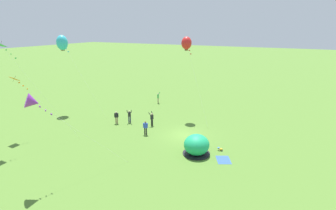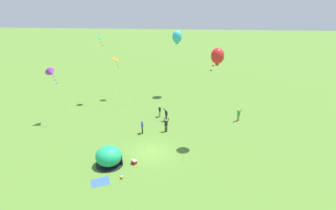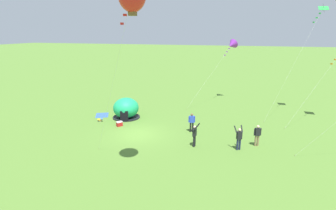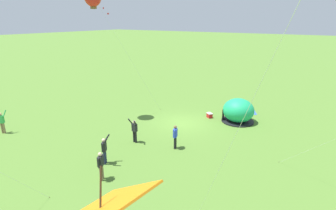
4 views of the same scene
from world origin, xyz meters
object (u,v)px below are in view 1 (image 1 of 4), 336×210
(kite_orange, at_px, (17,81))
(kite_green, at_px, (4,49))
(person_near_tent, at_px, (116,117))
(cooler_box, at_px, (200,142))
(kite_red, at_px, (186,43))
(kite_purple, at_px, (33,102))
(kite_cyan, at_px, (62,43))
(person_watching_sky, at_px, (152,118))
(toddler_crawling, at_px, (220,149))
(person_flying_kite, at_px, (158,97))
(person_arms_raised, at_px, (129,116))
(person_with_toddler, at_px, (145,127))
(popup_tent, at_px, (197,145))

(kite_orange, relative_size, kite_green, 0.65)
(person_near_tent, distance_m, kite_orange, 12.40)
(cooler_box, relative_size, kite_red, 0.06)
(kite_purple, bearing_deg, kite_cyan, 41.13)
(person_watching_sky, bearing_deg, toddler_crawling, -107.06)
(person_flying_kite, xyz_separation_m, kite_cyan, (-9.67, 10.68, 9.33))
(person_watching_sky, bearing_deg, kite_red, -21.58)
(person_arms_raised, relative_size, person_near_tent, 1.10)
(kite_orange, bearing_deg, person_near_tent, -40.53)
(person_near_tent, xyz_separation_m, kite_red, (7.27, -6.94, 9.47))
(person_with_toddler, relative_size, kite_green, 0.15)
(person_watching_sky, relative_size, kite_cyan, 0.17)
(kite_purple, bearing_deg, person_watching_sky, -5.51)
(kite_orange, bearing_deg, person_watching_sky, -50.19)
(person_with_toddler, xyz_separation_m, person_near_tent, (1.49, 5.49, 0.00))
(person_with_toddler, relative_size, kite_cyan, 0.15)
(kite_red, bearing_deg, person_arms_raised, 137.74)
(person_arms_raised, distance_m, person_flying_kite, 10.25)
(kite_cyan, distance_m, kite_purple, 21.00)
(kite_cyan, relative_size, kite_orange, 1.56)
(person_arms_raised, height_order, kite_purple, kite_purple)
(popup_tent, height_order, kite_green, kite_green)
(person_watching_sky, height_order, kite_green, kite_green)
(person_arms_raised, bearing_deg, person_with_toddler, -122.16)
(cooler_box, bearing_deg, popup_tent, -169.57)
(toddler_crawling, xyz_separation_m, kite_orange, (-6.72, 21.91, 6.56))
(person_watching_sky, xyz_separation_m, kite_red, (5.79, -2.29, 9.43))
(popup_tent, relative_size, person_with_toddler, 1.63)
(person_near_tent, relative_size, kite_green, 0.15)
(popup_tent, xyz_separation_m, kite_cyan, (5.10, 23.28, 9.33))
(person_near_tent, distance_m, kite_red, 13.81)
(person_with_toddler, xyz_separation_m, person_arms_raised, (2.60, 4.14, 0.03))
(person_watching_sky, bearing_deg, cooler_box, -107.81)
(kite_purple, bearing_deg, person_with_toddler, -10.54)
(person_arms_raised, xyz_separation_m, kite_orange, (-9.45, 8.48, 5.74))
(popup_tent, distance_m, person_with_toddler, 7.58)
(person_watching_sky, height_order, person_near_tent, person_watching_sky)
(person_arms_raised, distance_m, person_watching_sky, 3.33)
(kite_green, bearing_deg, kite_red, -35.27)
(cooler_box, xyz_separation_m, person_with_toddler, (-0.50, 6.86, 0.74))
(kite_cyan, distance_m, kite_orange, 11.12)
(person_flying_kite, bearing_deg, person_with_toddler, -157.52)
(person_with_toddler, distance_m, kite_red, 12.99)
(popup_tent, height_order, person_near_tent, popup_tent)
(kite_purple, height_order, kite_green, kite_green)
(popup_tent, distance_m, kite_cyan, 25.60)
(kite_cyan, xyz_separation_m, kite_orange, (-9.97, -3.35, -3.59))
(person_with_toddler, distance_m, person_arms_raised, 4.89)
(kite_purple, bearing_deg, popup_tent, -42.50)
(popup_tent, xyz_separation_m, kite_orange, (-4.87, 19.93, 5.74))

